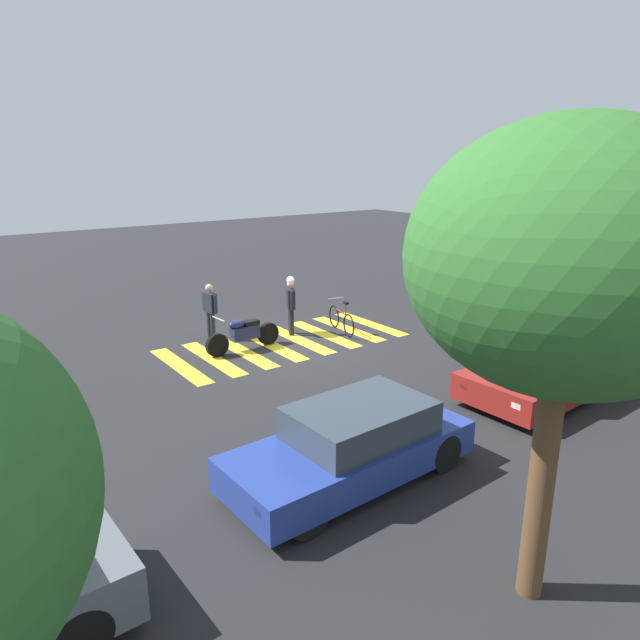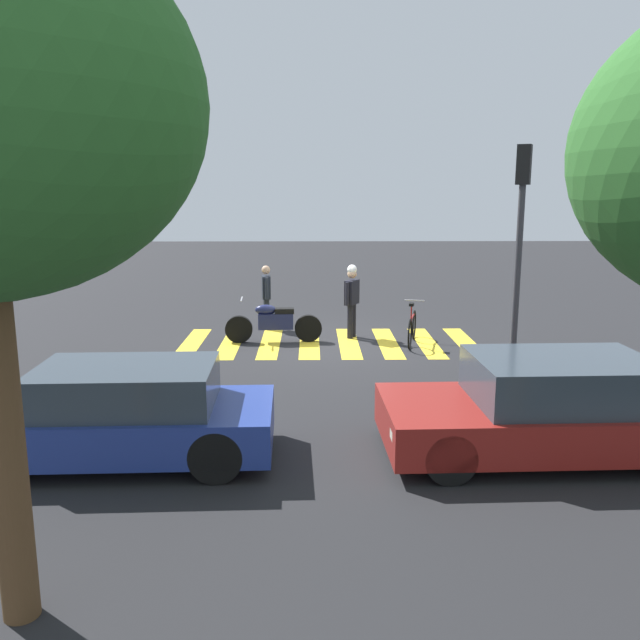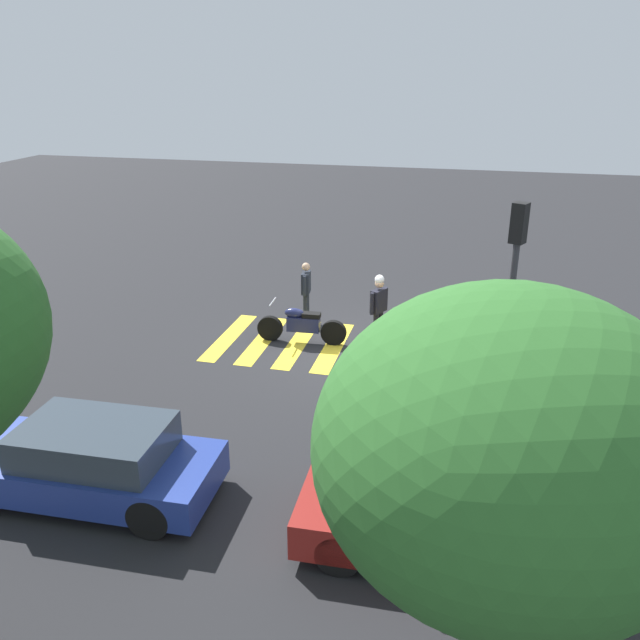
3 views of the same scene
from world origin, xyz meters
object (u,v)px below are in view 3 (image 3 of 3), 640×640
at_px(officer_on_foot, 379,304).
at_px(traffic_light_pole, 513,282).
at_px(leaning_bicycle, 430,344).
at_px(officer_by_motorcycle, 306,288).
at_px(car_blue_hatchback, 89,461).
at_px(car_maroon_wagon, 456,510).
at_px(police_motorcycle, 302,325).

distance_m(officer_on_foot, traffic_light_pole, 4.74).
xyz_separation_m(leaning_bicycle, traffic_light_pole, (-1.50, 2.63, 2.48)).
bearing_deg(officer_by_motorcycle, car_blue_hatchback, 80.14).
height_order(officer_by_motorcycle, car_maroon_wagon, officer_by_motorcycle).
bearing_deg(leaning_bicycle, officer_by_motorcycle, -26.20).
xyz_separation_m(officer_by_motorcycle, car_blue_hatchback, (1.41, 8.12, -0.31)).
distance_m(police_motorcycle, leaning_bicycle, 3.17).
distance_m(police_motorcycle, officer_by_motorcycle, 1.53).
bearing_deg(police_motorcycle, officer_by_motorcycle, -79.58).
relative_size(police_motorcycle, traffic_light_pole, 0.52).
height_order(police_motorcycle, car_blue_hatchback, car_blue_hatchback).
xyz_separation_m(car_maroon_wagon, traffic_light_pole, (-0.65, -3.69, 2.23)).
height_order(officer_on_foot, car_maroon_wagon, officer_on_foot).
distance_m(officer_by_motorcycle, car_blue_hatchback, 8.25).
height_order(police_motorcycle, officer_on_foot, officer_on_foot).
relative_size(police_motorcycle, car_blue_hatchback, 0.53).
xyz_separation_m(officer_by_motorcycle, traffic_light_pole, (-4.92, 4.32, 1.94)).
distance_m(leaning_bicycle, officer_by_motorcycle, 3.85).
height_order(police_motorcycle, leaning_bicycle, police_motorcycle).
xyz_separation_m(police_motorcycle, car_blue_hatchback, (1.67, 6.68, 0.15)).
distance_m(police_motorcycle, car_blue_hatchback, 6.89).
distance_m(car_blue_hatchback, traffic_light_pole, 7.72).
bearing_deg(police_motorcycle, car_blue_hatchback, 75.94).
xyz_separation_m(officer_on_foot, car_blue_hatchback, (3.49, 7.12, -0.40)).
bearing_deg(officer_by_motorcycle, police_motorcycle, 100.42).
bearing_deg(traffic_light_pole, officer_by_motorcycle, -41.26).
bearing_deg(car_maroon_wagon, traffic_light_pole, -100.07).
bearing_deg(car_blue_hatchback, police_motorcycle, -104.06).
bearing_deg(officer_by_motorcycle, car_maroon_wagon, 118.05).
height_order(car_blue_hatchback, traffic_light_pole, traffic_light_pole).
relative_size(officer_by_motorcycle, car_maroon_wagon, 0.38).
height_order(leaning_bicycle, car_maroon_wagon, car_maroon_wagon).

